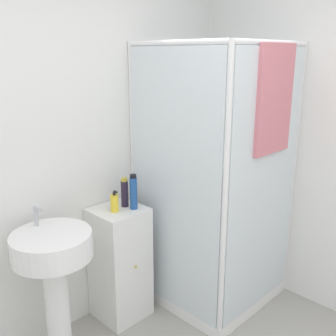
{
  "coord_description": "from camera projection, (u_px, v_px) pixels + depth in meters",
  "views": [
    {
      "loc": [
        -1.07,
        -0.55,
        1.9
      ],
      "look_at": [
        0.64,
        1.13,
        1.2
      ],
      "focal_mm": 42.0,
      "sensor_mm": 36.0,
      "label": 1
    }
  ],
  "objects": [
    {
      "name": "wall_back",
      "position": [
        31.0,
        162.0,
        2.43
      ],
      "size": [
        6.4,
        0.06,
        2.5
      ],
      "primitive_type": "cube",
      "color": "white",
      "rests_on": "ground_plane"
    },
    {
      "name": "sink",
      "position": [
        54.0,
        267.0,
        2.33
      ],
      "size": [
        0.47,
        0.47,
        1.03
      ],
      "color": "white",
      "rests_on": "ground_plane"
    },
    {
      "name": "shampoo_bottle_tall_black",
      "position": [
        125.0,
        193.0,
        2.77
      ],
      "size": [
        0.05,
        0.05,
        0.21
      ],
      "color": "#281E33",
      "rests_on": "vanity_cabinet"
    },
    {
      "name": "shower_enclosure",
      "position": [
        216.0,
        234.0,
        3.04
      ],
      "size": [
        0.9,
        0.93,
        1.98
      ],
      "color": "white",
      "rests_on": "ground_plane"
    },
    {
      "name": "vanity_cabinet",
      "position": [
        120.0,
        263.0,
        2.87
      ],
      "size": [
        0.35,
        0.36,
        0.85
      ],
      "color": "white",
      "rests_on": "ground_plane"
    },
    {
      "name": "soap_dispenser",
      "position": [
        114.0,
        203.0,
        2.69
      ],
      "size": [
        0.06,
        0.06,
        0.15
      ],
      "color": "yellow",
      "rests_on": "vanity_cabinet"
    },
    {
      "name": "shampoo_bottle_blue",
      "position": [
        133.0,
        192.0,
        2.72
      ],
      "size": [
        0.05,
        0.05,
        0.25
      ],
      "color": "#1E4C93",
      "rests_on": "vanity_cabinet"
    }
  ]
}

